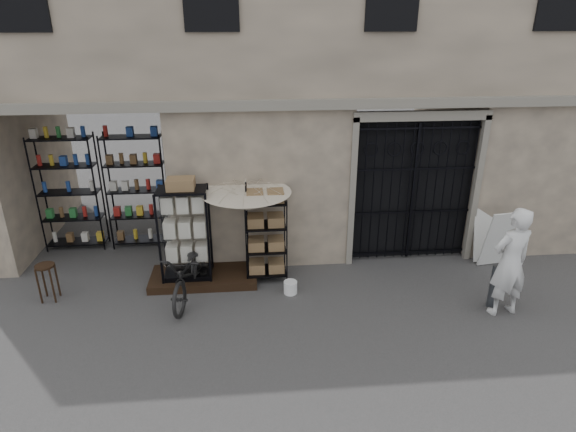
{
  "coord_description": "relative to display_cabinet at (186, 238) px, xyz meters",
  "views": [
    {
      "loc": [
        -1.51,
        -6.59,
        4.69
      ],
      "look_at": [
        -0.8,
        1.4,
        1.35
      ],
      "focal_mm": 30.0,
      "sensor_mm": 36.0,
      "label": 1
    }
  ],
  "objects": [
    {
      "name": "ground",
      "position": [
        2.68,
        -1.52,
        -0.93
      ],
      "size": [
        80.0,
        80.0,
        0.0
      ],
      "primitive_type": "plane",
      "color": "black",
      "rests_on": "ground"
    },
    {
      "name": "main_building",
      "position": [
        2.68,
        2.48,
        3.57
      ],
      "size": [
        14.0,
        4.0,
        9.0
      ],
      "primitive_type": "cube",
      "color": "tan",
      "rests_on": "ground"
    },
    {
      "name": "shop_recess",
      "position": [
        -1.82,
        1.28,
        0.57
      ],
      "size": [
        3.0,
        1.7,
        3.0
      ],
      "primitive_type": "cube",
      "color": "black",
      "rests_on": "ground"
    },
    {
      "name": "shop_shelving",
      "position": [
        -1.87,
        1.78,
        0.32
      ],
      "size": [
        2.7,
        0.5,
        2.5
      ],
      "primitive_type": "cube",
      "color": "black",
      "rests_on": "ground"
    },
    {
      "name": "iron_gate",
      "position": [
        4.43,
        0.76,
        0.57
      ],
      "size": [
        2.5,
        0.21,
        3.0
      ],
      "color": "black",
      "rests_on": "ground"
    },
    {
      "name": "step_platform",
      "position": [
        0.28,
        0.03,
        -0.85
      ],
      "size": [
        2.0,
        0.9,
        0.15
      ],
      "primitive_type": "cube",
      "color": "black",
      "rests_on": "ground"
    },
    {
      "name": "display_cabinet",
      "position": [
        0.0,
        0.0,
        0.0
      ],
      "size": [
        0.88,
        0.56,
        1.88
      ],
      "rotation": [
        0.0,
        0.0,
        -0.03
      ],
      "color": "black",
      "rests_on": "step_platform"
    },
    {
      "name": "wire_rack",
      "position": [
        1.48,
        0.03,
        -0.1
      ],
      "size": [
        0.89,
        0.78,
        1.7
      ],
      "rotation": [
        0.0,
        0.0,
        -0.41
      ],
      "color": "black",
      "rests_on": "ground"
    },
    {
      "name": "market_umbrella",
      "position": [
        1.13,
        0.07,
        0.76
      ],
      "size": [
        1.46,
        1.49,
        2.34
      ],
      "rotation": [
        0.0,
        0.0,
        0.02
      ],
      "color": "black",
      "rests_on": "ground"
    },
    {
      "name": "white_bucket",
      "position": [
        1.88,
        -0.55,
        -0.81
      ],
      "size": [
        0.29,
        0.29,
        0.24
      ],
      "primitive_type": "cylinder",
      "rotation": [
        0.0,
        0.0,
        0.2
      ],
      "color": "white",
      "rests_on": "ground"
    },
    {
      "name": "bicycle",
      "position": [
        0.1,
        -0.51,
        -0.93
      ],
      "size": [
        0.82,
        1.08,
        1.86
      ],
      "primitive_type": "imported",
      "rotation": [
        0.0,
        0.0,
        -0.19
      ],
      "color": "black",
      "rests_on": "ground"
    },
    {
      "name": "wooden_stool",
      "position": [
        -2.41,
        -0.39,
        -0.56
      ],
      "size": [
        0.41,
        0.41,
        0.69
      ],
      "rotation": [
        0.0,
        0.0,
        -0.31
      ],
      "color": "black",
      "rests_on": "ground"
    },
    {
      "name": "steel_bollard",
      "position": [
        5.33,
        -1.3,
        -0.53
      ],
      "size": [
        0.15,
        0.15,
        0.8
      ],
      "primitive_type": "cylinder",
      "rotation": [
        0.0,
        0.0,
        -0.02
      ],
      "color": "#4A4E54",
      "rests_on": "ground"
    },
    {
      "name": "shopkeeper",
      "position": [
        5.42,
        -1.49,
        -0.93
      ],
      "size": [
        1.05,
        2.02,
        0.46
      ],
      "primitive_type": "imported",
      "rotation": [
        0.0,
        0.0,
        3.33
      ],
      "color": "silver",
      "rests_on": "ground"
    },
    {
      "name": "easel_sign",
      "position": [
        6.03,
        0.23,
        -0.3
      ],
      "size": [
        0.66,
        0.73,
        1.21
      ],
      "rotation": [
        0.0,
        0.0,
        0.13
      ],
      "color": "silver",
      "rests_on": "ground"
    }
  ]
}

